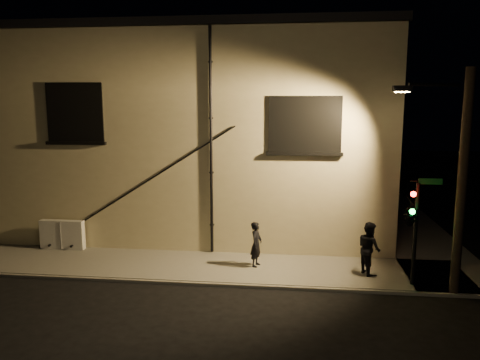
# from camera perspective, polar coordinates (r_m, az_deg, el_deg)

# --- Properties ---
(ground) EXTENTS (90.00, 90.00, 0.00)m
(ground) POSITION_cam_1_polar(r_m,az_deg,el_deg) (15.15, 1.51, -12.92)
(ground) COLOR black
(sidewalk) EXTENTS (21.00, 16.00, 0.12)m
(sidewalk) POSITION_cam_1_polar(r_m,az_deg,el_deg) (19.22, 6.36, -7.90)
(sidewalk) COLOR slate
(sidewalk) RESTS_ON ground
(building) EXTENTS (16.20, 12.23, 8.80)m
(building) POSITION_cam_1_polar(r_m,az_deg,el_deg) (23.38, -3.84, 6.07)
(building) COLOR beige
(building) RESTS_ON ground
(utility_cabinet) EXTENTS (1.73, 0.29, 1.14)m
(utility_cabinet) POSITION_cam_1_polar(r_m,az_deg,el_deg) (19.56, -20.84, -6.24)
(utility_cabinet) COLOR silver
(utility_cabinet) RESTS_ON sidewalk
(pedestrian_a) EXTENTS (0.52, 0.65, 1.57)m
(pedestrian_a) POSITION_cam_1_polar(r_m,az_deg,el_deg) (16.38, 2.00, -7.82)
(pedestrian_a) COLOR black
(pedestrian_a) RESTS_ON sidewalk
(pedestrian_b) EXTENTS (0.94, 1.04, 1.76)m
(pedestrian_b) POSITION_cam_1_polar(r_m,az_deg,el_deg) (16.22, 15.47, -7.99)
(pedestrian_b) COLOR black
(pedestrian_b) RESTS_ON sidewalk
(traffic_signal) EXTENTS (1.21, 1.98, 3.38)m
(traffic_signal) POSITION_cam_1_polar(r_m,az_deg,el_deg) (15.19, 20.07, -3.98)
(traffic_signal) COLOR black
(traffic_signal) RESTS_ON sidewalk
(streetlamp_pole) EXTENTS (2.02, 1.38, 6.75)m
(streetlamp_pole) POSITION_cam_1_polar(r_m,az_deg,el_deg) (15.07, 25.01, 0.36)
(streetlamp_pole) COLOR black
(streetlamp_pole) RESTS_ON ground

